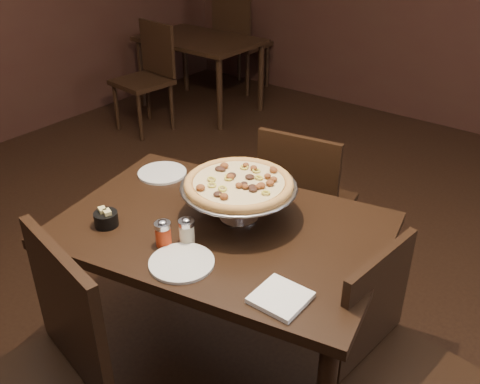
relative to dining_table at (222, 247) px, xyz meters
The scene contains 16 objects.
room 0.75m from the dining_table, 75.24° to the right, with size 6.04×7.04×2.84m.
dining_table is the anchor object (origin of this frame).
background_table 3.28m from the dining_table, 133.07° to the left, with size 1.08×0.72×0.68m.
pizza_stand 0.26m from the dining_table, 77.91° to the left, with size 0.44×0.44×0.18m.
parmesan_shaker 0.22m from the dining_table, 100.46° to the right, with size 0.06×0.06×0.10m.
pepper_flake_shaker 0.28m from the dining_table, 110.73° to the right, with size 0.06×0.06×0.10m.
packet_caddy 0.45m from the dining_table, 142.67° to the right, with size 0.09×0.09×0.07m.
napkin_stack 0.48m from the dining_table, 27.15° to the right, with size 0.16×0.16×0.02m, color white.
plate_left 0.52m from the dining_table, 161.22° to the left, with size 0.22×0.22×0.01m, color silver.
plate_near 0.29m from the dining_table, 80.61° to the right, with size 0.22×0.22×0.01m, color silver.
serving_spatula 0.26m from the dining_table, 16.92° to the left, with size 0.16×0.16×0.02m.
chair_far 0.79m from the dining_table, 96.54° to the left, with size 0.48×0.48×0.89m.
chair_near 0.78m from the dining_table, 98.22° to the right, with size 0.54×0.54×0.98m.
chair_side 0.75m from the dining_table, ahead, with size 0.44×0.44×0.86m.
bg_chair_far 3.81m from the dining_table, 126.90° to the left, with size 0.47×0.47×0.97m.
bg_chair_near 2.88m from the dining_table, 142.26° to the left, with size 0.47×0.47×0.90m.
Camera 1 is at (1.14, -1.19, 1.87)m, focal length 40.00 mm.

